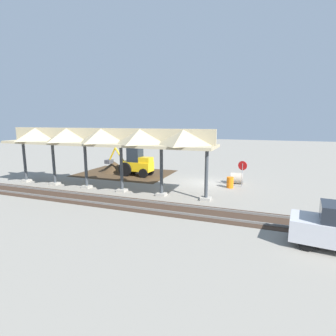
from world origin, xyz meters
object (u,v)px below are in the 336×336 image
object	(u,v)px
stop_sign	(242,168)
concrete_pipe	(237,178)
backhoe	(136,163)
traffic_barrel	(230,182)

from	to	relation	value
stop_sign	concrete_pipe	size ratio (longest dim) A/B	1.98
backhoe	concrete_pipe	size ratio (longest dim) A/B	4.79
concrete_pipe	traffic_barrel	bearing A→B (deg)	78.81
stop_sign	traffic_barrel	bearing A→B (deg)	32.53
concrete_pipe	traffic_barrel	size ratio (longest dim) A/B	1.24
stop_sign	traffic_barrel	size ratio (longest dim) A/B	2.45
stop_sign	concrete_pipe	xyz separation A→B (m)	(0.53, -1.20, -1.10)
stop_sign	traffic_barrel	world-z (taller)	stop_sign
stop_sign	backhoe	bearing A→B (deg)	-6.75
stop_sign	traffic_barrel	xyz separation A→B (m)	(0.88, 0.56, -1.13)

